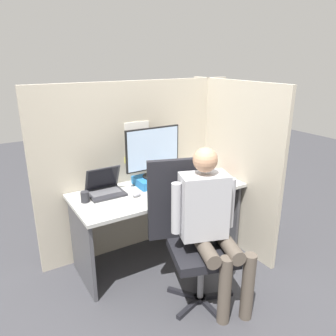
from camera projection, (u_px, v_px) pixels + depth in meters
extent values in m
plane|color=#3D3D42|center=(178.00, 275.00, 2.95)|extent=(12.00, 12.00, 0.00)
cube|color=#B7AD99|center=(141.00, 167.00, 3.23)|extent=(2.06, 0.04, 1.66)
cube|color=white|center=(137.00, 143.00, 3.11)|extent=(0.25, 0.01, 0.41)
cube|color=#F4EA66|center=(128.00, 160.00, 3.11)|extent=(0.06, 0.01, 0.06)
cube|color=#EA9EC6|center=(161.00, 149.00, 3.27)|extent=(0.08, 0.01, 0.08)
cube|color=#B7AD99|center=(231.00, 165.00, 3.29)|extent=(0.04, 1.29, 1.66)
cube|color=#B7B7B2|center=(159.00, 190.00, 2.99)|extent=(1.56, 0.66, 0.03)
cube|color=#4C4C51|center=(82.00, 248.00, 2.74)|extent=(0.03, 0.56, 0.69)
cube|color=#4C4C51|center=(220.00, 208.00, 3.47)|extent=(0.03, 0.56, 0.69)
cube|color=#236BAD|center=(153.00, 180.00, 3.09)|extent=(0.34, 0.25, 0.07)
cylinder|color=black|center=(153.00, 176.00, 3.07)|extent=(0.20, 0.20, 0.01)
cylinder|color=black|center=(153.00, 172.00, 3.06)|extent=(0.04, 0.04, 0.08)
cube|color=black|center=(153.00, 149.00, 2.99)|extent=(0.54, 0.02, 0.39)
cube|color=silver|center=(153.00, 149.00, 2.98)|extent=(0.52, 0.00, 0.37)
cube|color=#2D2D33|center=(106.00, 194.00, 2.85)|extent=(0.31, 0.24, 0.02)
cube|color=#5B5B60|center=(105.00, 192.00, 2.86)|extent=(0.26, 0.13, 0.00)
cube|color=#2D2D33|center=(102.00, 178.00, 2.87)|extent=(0.31, 0.11, 0.22)
cube|color=black|center=(103.00, 178.00, 2.87)|extent=(0.27, 0.09, 0.20)
ellipsoid|color=gray|center=(137.00, 195.00, 2.81)|extent=(0.08, 0.05, 0.04)
cube|color=#A31919|center=(222.00, 176.00, 3.23)|extent=(0.04, 0.14, 0.05)
cone|color=orange|center=(181.00, 192.00, 2.85)|extent=(0.05, 0.12, 0.05)
cylinder|color=green|center=(176.00, 189.00, 2.91)|extent=(0.03, 0.02, 0.03)
cylinder|color=black|center=(200.00, 298.00, 2.64)|extent=(0.10, 0.10, 0.04)
cube|color=black|center=(216.00, 295.00, 2.67)|extent=(0.28, 0.12, 0.04)
cube|color=black|center=(200.00, 287.00, 2.77)|extent=(0.19, 0.25, 0.04)
cube|color=black|center=(184.00, 293.00, 2.69)|extent=(0.19, 0.25, 0.04)
cube|color=black|center=(189.00, 308.00, 2.54)|extent=(0.28, 0.12, 0.04)
cube|color=black|center=(211.00, 309.00, 2.52)|extent=(0.04, 0.28, 0.04)
cylinder|color=gray|center=(201.00, 276.00, 2.57)|extent=(0.05, 0.05, 0.38)
cube|color=black|center=(202.00, 251.00, 2.50)|extent=(0.58, 0.58, 0.07)
cube|color=black|center=(176.00, 199.00, 2.54)|extent=(0.43, 0.19, 0.65)
cylinder|color=brown|center=(206.00, 249.00, 2.36)|extent=(0.21, 0.37, 0.11)
cylinder|color=brown|center=(225.00, 291.00, 2.35)|extent=(0.09, 0.09, 0.54)
cylinder|color=brown|center=(229.00, 246.00, 2.40)|extent=(0.21, 0.37, 0.11)
cylinder|color=brown|center=(248.00, 287.00, 2.38)|extent=(0.09, 0.09, 0.54)
cube|color=#B2B2B7|center=(203.00, 206.00, 2.37)|extent=(0.39, 0.30, 0.48)
sphere|color=tan|center=(205.00, 160.00, 2.26)|extent=(0.17, 0.17, 0.17)
cylinder|color=#B2B2B7|center=(176.00, 208.00, 2.33)|extent=(0.07, 0.07, 0.38)
cylinder|color=#B2B2B7|center=(230.00, 203.00, 2.41)|extent=(0.07, 0.07, 0.38)
cylinder|color=#232328|center=(186.00, 174.00, 3.22)|extent=(0.09, 0.09, 0.09)
cylinder|color=#28282D|center=(85.00, 197.00, 2.70)|extent=(0.07, 0.07, 0.09)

